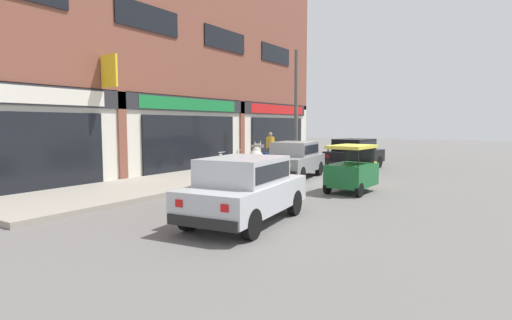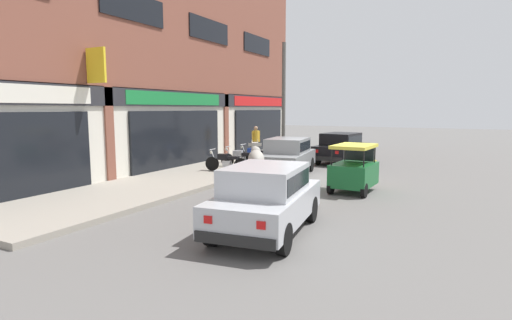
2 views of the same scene
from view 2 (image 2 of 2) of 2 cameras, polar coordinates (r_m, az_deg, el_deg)
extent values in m
plane|color=#605E5B|center=(14.89, 6.99, -2.90)|extent=(90.00, 90.00, 0.00)
cube|color=gray|center=(16.68, -5.98, -1.52)|extent=(19.00, 3.60, 0.15)
cube|color=brown|center=(18.20, -12.12, 20.48)|extent=(23.00, 0.55, 7.34)
cube|color=silver|center=(17.74, -11.67, 4.18)|extent=(23.00, 0.55, 3.40)
cube|color=#28282D|center=(17.52, -10.98, 8.58)|extent=(22.08, 0.08, 0.64)
cube|color=brown|center=(14.75, -20.21, 3.26)|extent=(0.36, 0.12, 3.40)
cube|color=black|center=(17.56, -10.82, 3.02)|extent=(5.83, 0.10, 2.40)
cube|color=#197A38|center=(17.50, -10.90, 8.58)|extent=(6.13, 0.05, 0.52)
cube|color=brown|center=(20.69, -4.30, 4.75)|extent=(0.36, 0.12, 3.40)
cube|color=black|center=(24.04, 0.60, 4.30)|extent=(5.83, 0.10, 2.40)
cube|color=red|center=(23.99, 0.65, 8.35)|extent=(6.13, 0.05, 0.52)
cube|color=black|center=(16.10, -17.07, 20.16)|extent=(3.13, 0.06, 1.00)
cube|color=black|center=(19.84, -6.63, 17.93)|extent=(3.13, 0.06, 1.00)
cube|color=black|center=(23.99, 0.19, 16.13)|extent=(3.13, 0.06, 1.00)
cube|color=yellow|center=(13.94, -21.88, 12.45)|extent=(0.08, 0.80, 1.10)
ellipsoid|color=#9E998E|center=(12.83, 0.03, 0.11)|extent=(1.47, 1.15, 0.60)
sphere|color=#9E998E|center=(13.08, -0.03, 1.24)|extent=(0.32, 0.32, 0.32)
cylinder|color=#9E998E|center=(13.35, -0.67, -2.47)|extent=(0.12, 0.12, 0.72)
cylinder|color=#9E998E|center=(13.36, 0.56, -2.46)|extent=(0.12, 0.12, 0.72)
cylinder|color=#9E998E|center=(12.50, -0.54, -3.15)|extent=(0.12, 0.12, 0.72)
cylinder|color=#9E998E|center=(12.51, 0.77, -3.14)|extent=(0.12, 0.12, 0.72)
cylinder|color=#9E998E|center=(13.63, -0.13, 1.17)|extent=(0.52, 0.44, 0.43)
cube|color=#9E998E|center=(13.87, -0.17, 1.99)|extent=(0.42, 0.37, 0.26)
cube|color=slate|center=(14.05, -0.20, 1.89)|extent=(0.20, 0.21, 0.14)
cone|color=beige|center=(13.81, -0.58, 2.71)|extent=(0.13, 0.11, 0.19)
cone|color=beige|center=(13.82, 0.25, 2.72)|extent=(0.13, 0.11, 0.19)
cube|color=#9E998E|center=(13.78, -0.82, 2.20)|extent=(0.10, 0.14, 0.10)
cube|color=#9E998E|center=(13.79, 0.51, 2.21)|extent=(0.10, 0.14, 0.10)
cylinder|color=#9E998E|center=(12.13, 0.18, -1.36)|extent=(0.16, 0.12, 0.60)
cylinder|color=black|center=(14.76, 5.92, -1.80)|extent=(0.62, 0.26, 0.60)
cylinder|color=black|center=(15.16, 0.63, -1.51)|extent=(0.62, 0.26, 0.60)
cylinder|color=black|center=(16.97, 7.80, -0.62)|extent=(0.62, 0.26, 0.60)
cylinder|color=black|center=(17.33, 3.14, -0.40)|extent=(0.62, 0.26, 0.60)
cube|color=gray|center=(16.00, 4.43, 0.02)|extent=(3.68, 2.05, 0.60)
cube|color=gray|center=(16.03, 4.54, 2.12)|extent=(2.07, 1.68, 0.56)
cube|color=black|center=(16.03, 4.54, 2.12)|extent=(1.93, 1.68, 0.35)
cube|color=black|center=(14.38, 2.58, -1.68)|extent=(0.32, 1.52, 0.20)
cube|color=black|center=(17.68, 5.92, -0.01)|extent=(0.32, 1.52, 0.20)
sphere|color=silver|center=(14.18, 4.40, -0.60)|extent=(0.14, 0.14, 0.14)
sphere|color=silver|center=(14.46, 0.73, -0.43)|extent=(0.14, 0.14, 0.14)
cube|color=red|center=(17.56, 7.52, 0.96)|extent=(0.05, 0.16, 0.14)
cube|color=red|center=(17.79, 4.40, 1.09)|extent=(0.05, 0.16, 0.14)
cylinder|color=black|center=(21.27, 11.44, 0.91)|extent=(0.62, 0.25, 0.60)
cylinder|color=black|center=(20.77, 15.11, 0.65)|extent=(0.62, 0.25, 0.60)
cylinder|color=black|center=(19.18, 8.80, 0.28)|extent=(0.62, 0.25, 0.60)
cylinder|color=black|center=(18.62, 12.81, -0.03)|extent=(0.62, 0.25, 0.60)
cube|color=black|center=(19.91, 12.10, 1.33)|extent=(3.66, 1.98, 0.60)
cube|color=black|center=(19.77, 12.04, 2.97)|extent=(2.05, 1.65, 0.56)
cube|color=black|center=(19.77, 12.04, 2.97)|extent=(1.90, 1.65, 0.35)
cube|color=black|center=(21.54, 13.81, 1.14)|extent=(0.29, 1.52, 0.20)
cube|color=black|center=(18.35, 10.06, 0.18)|extent=(0.29, 1.52, 0.20)
sphere|color=silver|center=(21.71, 12.67, 2.01)|extent=(0.14, 0.14, 0.14)
sphere|color=silver|center=(21.38, 15.07, 1.86)|extent=(0.14, 0.14, 0.14)
cube|color=red|center=(18.50, 8.65, 1.27)|extent=(0.05, 0.16, 0.14)
cube|color=red|center=(18.10, 11.49, 1.07)|extent=(0.05, 0.16, 0.14)
cylinder|color=black|center=(9.91, -0.28, -6.30)|extent=(0.62, 0.25, 0.60)
cylinder|color=black|center=(9.51, 7.92, -6.95)|extent=(0.62, 0.25, 0.60)
cylinder|color=black|center=(7.87, -6.26, -9.98)|extent=(0.62, 0.25, 0.60)
cylinder|color=black|center=(7.37, 4.01, -11.18)|extent=(0.62, 0.25, 0.60)
cube|color=#B2B5BA|center=(8.55, 1.54, -6.45)|extent=(3.67, 2.03, 0.60)
cube|color=#B2B5BA|center=(8.34, 1.33, -2.73)|extent=(2.07, 1.67, 0.56)
cube|color=black|center=(8.34, 1.33, -2.73)|extent=(1.92, 1.67, 0.35)
cube|color=black|center=(10.21, 4.67, -5.45)|extent=(0.31, 1.52, 0.20)
cube|color=black|center=(7.06, -3.07, -11.33)|extent=(0.31, 1.52, 0.20)
sphere|color=silver|center=(10.31, 2.16, -3.60)|extent=(0.14, 0.14, 0.14)
sphere|color=silver|center=(10.06, 7.37, -3.94)|extent=(0.14, 0.14, 0.14)
cube|color=red|center=(7.15, -6.87, -8.46)|extent=(0.05, 0.16, 0.14)
cube|color=red|center=(6.77, 0.73, -9.31)|extent=(0.05, 0.16, 0.14)
cylinder|color=black|center=(13.92, 14.82, -2.90)|extent=(0.45, 0.14, 0.44)
cylinder|color=black|center=(12.62, 10.63, -3.82)|extent=(0.45, 0.14, 0.44)
cylinder|color=black|center=(12.31, 15.20, -4.23)|extent=(0.45, 0.14, 0.44)
cube|color=#19602D|center=(13.01, 13.80, -2.01)|extent=(1.77, 1.25, 0.70)
cube|color=yellow|center=(13.85, 14.89, -1.06)|extent=(0.40, 0.89, 0.52)
cylinder|color=black|center=(13.61, 12.59, 1.09)|extent=(0.04, 0.04, 0.55)
cylinder|color=black|center=(13.34, 16.62, 0.84)|extent=(0.04, 0.04, 0.55)
cylinder|color=black|center=(12.40, 10.76, 0.54)|extent=(0.04, 0.04, 0.55)
cylinder|color=black|center=(12.11, 15.15, 0.25)|extent=(0.04, 0.04, 0.55)
cube|color=#DBCC42|center=(12.84, 13.86, 1.92)|extent=(1.67, 1.18, 0.10)
cube|color=black|center=(13.47, 14.58, 0.95)|extent=(0.08, 0.93, 0.50)
cylinder|color=black|center=(16.19, -6.28, -0.52)|extent=(0.18, 0.57, 0.56)
cylinder|color=black|center=(15.70, -2.16, -0.73)|extent=(0.18, 0.57, 0.56)
cube|color=#B2B5BA|center=(15.92, -4.18, -0.49)|extent=(0.24, 0.35, 0.24)
cube|color=black|center=(15.95, -4.72, 0.46)|extent=(0.29, 0.43, 0.24)
cube|color=black|center=(15.80, -3.39, 0.34)|extent=(0.29, 0.55, 0.12)
cylinder|color=#B2B5BA|center=(16.13, -6.10, 0.52)|extent=(0.08, 0.27, 0.59)
cylinder|color=#B2B5BA|center=(16.11, -6.24, 1.52)|extent=(0.52, 0.11, 0.03)
sphere|color=silver|center=(16.15, -6.43, 1.10)|extent=(0.12, 0.12, 0.12)
cylinder|color=#B2B5BA|center=(15.69, -3.13, -0.89)|extent=(0.13, 0.48, 0.06)
cylinder|color=black|center=(17.33, -4.10, 0.02)|extent=(0.20, 0.57, 0.56)
cylinder|color=black|center=(16.91, -0.16, -0.14)|extent=(0.20, 0.57, 0.56)
cube|color=#B2B5BA|center=(17.10, -2.09, 0.07)|extent=(0.25, 0.35, 0.24)
cube|color=#A8AAB2|center=(17.12, -2.60, 0.95)|extent=(0.31, 0.44, 0.24)
cube|color=black|center=(16.99, -1.33, 0.84)|extent=(0.31, 0.55, 0.12)
cylinder|color=#B2B5BA|center=(17.27, -3.92, 1.00)|extent=(0.09, 0.27, 0.59)
cylinder|color=#B2B5BA|center=(17.25, -4.05, 1.93)|extent=(0.52, 0.12, 0.03)
sphere|color=silver|center=(17.29, -4.23, 1.54)|extent=(0.12, 0.12, 0.12)
cylinder|color=#B2B5BA|center=(16.89, -1.06, -0.29)|extent=(0.14, 0.48, 0.06)
cylinder|color=black|center=(18.35, -1.89, 0.45)|extent=(0.12, 0.56, 0.56)
cylinder|color=black|center=(17.81, 1.68, 0.24)|extent=(0.12, 0.56, 0.56)
cube|color=#B2B5BA|center=(18.06, -0.08, 0.47)|extent=(0.21, 0.33, 0.24)
cube|color=navy|center=(18.10, -0.53, 1.31)|extent=(0.25, 0.41, 0.24)
cube|color=black|center=(17.93, 0.62, 1.19)|extent=(0.24, 0.53, 0.12)
cylinder|color=#B2B5BA|center=(18.29, -1.73, 1.37)|extent=(0.05, 0.27, 0.59)
cylinder|color=#B2B5BA|center=(18.28, -1.84, 2.25)|extent=(0.52, 0.05, 0.03)
sphere|color=silver|center=(18.32, -2.01, 1.88)|extent=(0.12, 0.12, 0.12)
cylinder|color=#B2B5BA|center=(17.82, 0.81, 0.11)|extent=(0.08, 0.48, 0.06)
cylinder|color=#2D2D33|center=(20.27, -0.22, 1.48)|extent=(0.11, 0.11, 0.82)
cylinder|color=#2D2D33|center=(20.38, 0.18, 1.51)|extent=(0.11, 0.11, 0.82)
cylinder|color=gold|center=(20.27, -0.02, 3.44)|extent=(0.32, 0.32, 0.56)
cylinder|color=gold|center=(20.14, -0.49, 3.33)|extent=(0.08, 0.08, 0.56)
cylinder|color=gold|center=(20.40, 0.45, 3.38)|extent=(0.08, 0.08, 0.56)
sphere|color=tan|center=(20.24, -0.02, 4.57)|extent=(0.20, 0.20, 0.20)
cylinder|color=#595651|center=(19.03, 3.96, 8.18)|extent=(0.18, 0.18, 5.53)
camera|label=1|loc=(1.47, 103.27, -19.84)|focal=28.00mm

